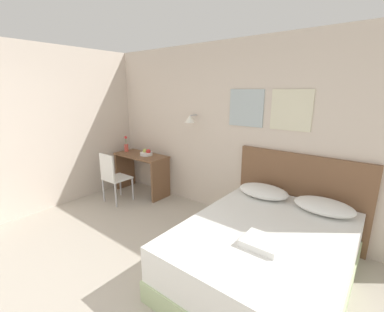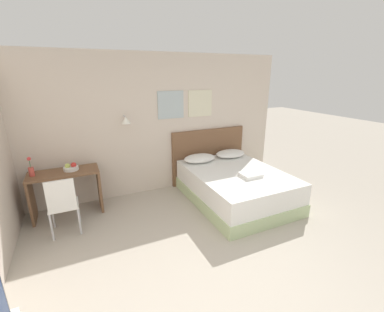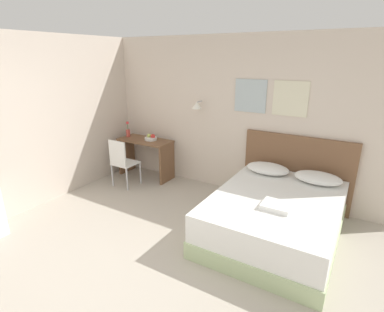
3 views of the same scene
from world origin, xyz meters
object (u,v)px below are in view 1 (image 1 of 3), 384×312
at_px(bed, 264,254).
at_px(desk, 142,167).
at_px(desk_chair, 112,175).
at_px(pillow_left, 263,191).
at_px(pillow_right, 324,206).
at_px(fruit_bowl, 146,153).
at_px(folded_towel_near_foot, 262,243).
at_px(headboard, 298,196).
at_px(flower_vase, 126,146).

xyz_separation_m(bed, desk, (-2.82, 0.78, 0.23)).
bearing_deg(desk_chair, pillow_left, 13.67).
bearing_deg(pillow_right, fruit_bowl, 178.94).
bearing_deg(desk, folded_towel_near_foot, -20.61).
xyz_separation_m(pillow_right, fruit_bowl, (-3.07, 0.06, 0.15)).
bearing_deg(headboard, pillow_right, -38.98).
distance_m(bed, pillow_right, 0.92).
bearing_deg(pillow_left, desk, 179.47).
bearing_deg(pillow_left, bed, -64.29).
xyz_separation_m(bed, pillow_right, (0.37, 0.76, 0.36)).
distance_m(folded_towel_near_foot, desk_chair, 2.98).
bearing_deg(desk_chair, flower_vase, 122.00).
xyz_separation_m(desk, desk_chair, (-0.04, -0.63, 0.00)).
bearing_deg(pillow_left, pillow_right, 0.00).
distance_m(desk, fruit_bowl, 0.31).
height_order(pillow_right, flower_vase, flower_vase).
distance_m(bed, desk_chair, 2.87).
xyz_separation_m(headboard, pillow_right, (0.37, -0.30, 0.08)).
relative_size(bed, folded_towel_near_foot, 6.07).
relative_size(headboard, pillow_right, 2.57).
bearing_deg(pillow_right, folded_towel_near_foot, -104.96).
height_order(headboard, desk, headboard).
bearing_deg(pillow_right, pillow_left, 180.00).
height_order(pillow_left, desk_chair, desk_chair).
height_order(pillow_left, fruit_bowl, fruit_bowl).
distance_m(bed, folded_towel_near_foot, 0.45).
distance_m(bed, flower_vase, 3.40).
height_order(folded_towel_near_foot, desk, desk).
bearing_deg(desk_chair, folded_towel_near_foot, -8.94).
distance_m(headboard, flower_vase, 3.28).
height_order(folded_towel_near_foot, flower_vase, flower_vase).
bearing_deg(pillow_right, flower_vase, 179.62).
distance_m(pillow_right, folded_towel_near_foot, 1.11).
relative_size(bed, flower_vase, 6.63).
bearing_deg(fruit_bowl, pillow_right, -1.06).
relative_size(pillow_left, pillow_right, 1.00).
xyz_separation_m(pillow_left, desk_chair, (-2.49, -0.61, -0.13)).
bearing_deg(flower_vase, fruit_bowl, 3.46).
height_order(bed, fruit_bowl, fruit_bowl).
bearing_deg(flower_vase, desk_chair, -58.00).
height_order(folded_towel_near_foot, desk_chair, desk_chair).
distance_m(pillow_right, flower_vase, 3.63).
bearing_deg(desk, desk_chair, -93.56).
relative_size(folded_towel_near_foot, desk, 0.32).
height_order(pillow_left, desk, desk).
height_order(bed, flower_vase, flower_vase).
distance_m(pillow_right, desk, 3.19).
bearing_deg(desk, bed, -15.52).
relative_size(pillow_left, folded_towel_near_foot, 1.93).
bearing_deg(desk_chair, headboard, 17.52).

